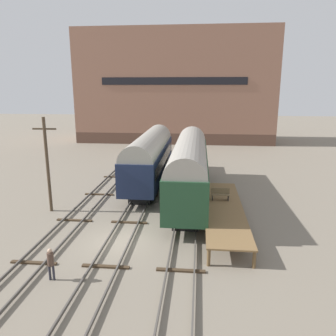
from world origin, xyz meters
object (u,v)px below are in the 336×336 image
at_px(train_car_green, 189,165).
at_px(person_worker, 51,261).
at_px(bench, 220,194).
at_px(train_car_navy, 150,155).
at_px(utility_pole, 47,163).

bearing_deg(train_car_green, person_worker, -115.94).
relative_size(train_car_green, bench, 12.27).
height_order(train_car_navy, utility_pole, utility_pole).
relative_size(train_car_green, utility_pole, 2.34).
distance_m(bench, person_worker, 13.42).
relative_size(person_worker, utility_pole, 0.23).
relative_size(train_car_green, train_car_navy, 1.10).
relative_size(train_car_navy, utility_pole, 2.12).
bearing_deg(bench, train_car_navy, 131.69).
bearing_deg(train_car_green, train_car_navy, 133.80).
xyz_separation_m(train_car_green, bench, (2.50, -3.14, -1.49)).
bearing_deg(person_worker, bench, 48.39).
xyz_separation_m(train_car_navy, person_worker, (-2.35, -17.39, -1.89)).
xyz_separation_m(train_car_navy, bench, (6.56, -7.37, -1.36)).
bearing_deg(person_worker, train_car_green, 64.06).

